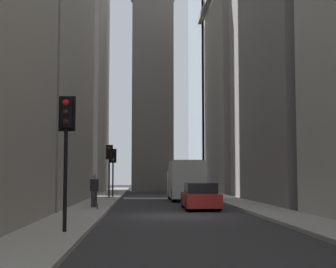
{
  "coord_description": "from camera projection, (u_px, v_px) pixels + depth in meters",
  "views": [
    {
      "loc": [
        -22.82,
        1.71,
        1.86
      ],
      "look_at": [
        13.54,
        -0.14,
        4.78
      ],
      "focal_mm": 54.13,
      "sensor_mm": 36.0,
      "label": 1
    }
  ],
  "objects": [
    {
      "name": "discarded_bottle",
      "position": [
        97.0,
        207.0,
        25.22
      ],
      "size": [
        0.07,
        0.07,
        0.27
      ],
      "color": "#236033",
      "rests_on": "sidewalk_right"
    },
    {
      "name": "building_right_far",
      "position": [
        56.0,
        58.0,
        51.73
      ],
      "size": [
        14.83,
        10.5,
        27.58
      ],
      "color": "#A8A091",
      "rests_on": "ground_plane"
    },
    {
      "name": "building_left_far",
      "position": [
        257.0,
        80.0,
        54.42
      ],
      "size": [
        16.32,
        10.5,
        23.94
      ],
      "color": "gray",
      "rests_on": "ground_plane"
    },
    {
      "name": "building_right_midfar",
      "position": [
        3.0,
        6.0,
        32.13
      ],
      "size": [
        16.56,
        10.0,
        25.12
      ],
      "color": "gray",
      "rests_on": "ground_plane"
    },
    {
      "name": "delivery_truck",
      "position": [
        185.0,
        180.0,
        36.58
      ],
      "size": [
        6.46,
        2.25,
        2.84
      ],
      "color": "silver",
      "rests_on": "ground_plane"
    },
    {
      "name": "sidewalk_left",
      "position": [
        279.0,
        214.0,
        22.89
      ],
      "size": [
        90.0,
        2.2,
        0.14
      ],
      "primitive_type": "cube",
      "color": "#A8A399",
      "rests_on": "ground_plane"
    },
    {
      "name": "pedestrian",
      "position": [
        94.0,
        189.0,
        26.91
      ],
      "size": [
        0.26,
        0.44,
        1.74
      ],
      "color": "#33333D",
      "rests_on": "sidewalk_right"
    },
    {
      "name": "sidewalk_right",
      "position": [
        79.0,
        215.0,
        22.43
      ],
      "size": [
        90.0,
        2.2,
        0.14
      ],
      "primitive_type": "cube",
      "color": "#A8A399",
      "rests_on": "ground_plane"
    },
    {
      "name": "ground_plane",
      "position": [
        180.0,
        216.0,
        22.65
      ],
      "size": [
        135.0,
        135.0,
        0.0
      ],
      "primitive_type": "plane",
      "color": "#302D30"
    },
    {
      "name": "sedan_red",
      "position": [
        200.0,
        197.0,
        27.04
      ],
      "size": [
        4.3,
        1.78,
        1.42
      ],
      "color": "maroon",
      "rests_on": "ground_plane"
    },
    {
      "name": "traffic_light_midblock",
      "position": [
        113.0,
        161.0,
        39.66
      ],
      "size": [
        0.43,
        0.52,
        3.75
      ],
      "color": "black",
      "rests_on": "sidewalk_right"
    },
    {
      "name": "traffic_light_foreground",
      "position": [
        66.0,
        131.0,
        15.54
      ],
      "size": [
        0.43,
        0.52,
        4.16
      ],
      "color": "black",
      "rests_on": "sidewalk_right"
    },
    {
      "name": "traffic_light_far_junction",
      "position": [
        109.0,
        159.0,
        38.18
      ],
      "size": [
        0.43,
        0.52,
        3.97
      ],
      "color": "black",
      "rests_on": "sidewalk_right"
    },
    {
      "name": "church_spire",
      "position": [
        153.0,
        36.0,
        58.32
      ],
      "size": [
        5.04,
        5.04,
        34.02
      ],
      "color": "gray",
      "rests_on": "ground_plane"
    }
  ]
}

